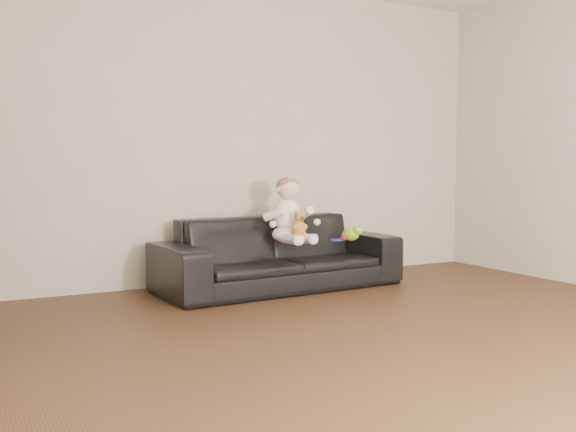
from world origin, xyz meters
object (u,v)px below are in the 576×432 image
toy_green (351,234)px  toy_rattle (344,237)px  sofa (279,253)px  teddy_bear (299,224)px  toy_blue_disc (337,240)px  baby (289,214)px

toy_green → toy_rattle: size_ratio=2.61×
sofa → teddy_bear: teddy_bear is taller
sofa → toy_blue_disc: (0.47, -0.14, 0.10)m
toy_green → toy_blue_disc: 0.13m
sofa → toy_green: 0.62m
baby → toy_blue_disc: baby is taller
toy_rattle → toy_blue_disc: bearing=139.9°
sofa → teddy_bear: 0.38m
toy_green → toy_blue_disc: toy_green is taller
toy_rattle → sofa: bearing=160.6°
sofa → toy_rattle: sofa is taller
toy_blue_disc → toy_rattle: bearing=-40.1°
baby → toy_green: baby is taller
toy_rattle → teddy_bear: bearing=-169.1°
sofa → baby: (0.03, -0.11, 0.33)m
toy_rattle → toy_blue_disc: 0.07m
toy_blue_disc → sofa: bearing=163.2°
sofa → baby: baby is taller
baby → toy_blue_disc: size_ratio=4.93×
toy_green → toy_blue_disc: size_ratio=1.46×
toy_blue_disc → baby: bearing=176.0°
baby → sofa: bearing=91.1°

